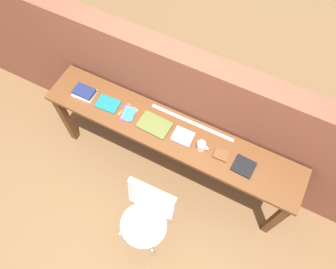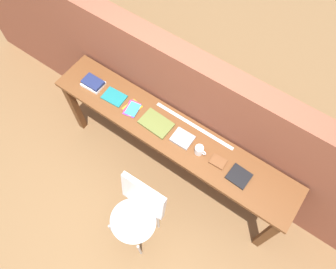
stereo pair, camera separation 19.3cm
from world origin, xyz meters
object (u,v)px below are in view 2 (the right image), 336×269
Objects in this scene: mug at (199,150)px; leather_journal_brown at (218,162)px; magazine_cycling at (114,97)px; book_repair_rightmost at (239,176)px; book_open_centre at (156,123)px; book_stack_leftmost at (93,83)px; chair_white_moulded at (137,212)px; pamphlet_pile_colourful at (132,108)px.

leather_journal_brown is at bearing 4.91° from mug.
mug is (0.98, -0.02, 0.04)m from magazine_cycling.
book_open_centre is at bearing -178.03° from book_repair_rightmost.
mug is at bearing -4.51° from magazine_cycling.
book_open_centre reaches higher than magazine_cycling.
book_repair_rightmost is (0.21, -0.01, -0.00)m from leather_journal_brown.
book_stack_leftmost is 0.73× the size of book_open_centre.
chair_white_moulded is 6.86× the size of leather_journal_brown.
magazine_cycling is at bearing 0.73° from book_stack_leftmost.
book_stack_leftmost reaches higher than book_repair_rightmost.
book_stack_leftmost is 0.26m from magazine_cycling.
book_stack_leftmost is at bearing 179.32° from mug.
magazine_cycling is 0.98m from mug.
magazine_cycling reaches higher than chair_white_moulded.
mug is 0.85× the size of leather_journal_brown.
magazine_cycling is at bearing 176.94° from leather_journal_brown.
leather_journal_brown is (0.94, -0.00, 0.00)m from pamphlet_pile_colourful.
mug is at bearing -0.68° from book_stack_leftmost.
pamphlet_pile_colourful reaches higher than chair_white_moulded.
mug reaches higher than magazine_cycling.
book_stack_leftmost is 1.18× the size of book_repair_rightmost.
book_open_centre is at bearing 178.22° from mug.
magazine_cycling is 0.50m from book_open_centre.
book_repair_rightmost reaches higher than pamphlet_pile_colourful.
book_stack_leftmost is at bearing 146.16° from chair_white_moulded.
magazine_cycling is 1.37m from book_repair_rightmost.
magazine_cycling is at bearing 178.95° from mug.
book_open_centre is at bearing 0.01° from book_stack_leftmost.
magazine_cycling is 1.11× the size of pamphlet_pile_colourful.
book_repair_rightmost is at bearing 0.59° from mug.
book_open_centre is at bearing 177.14° from leather_journal_brown.
magazine_cycling is at bearing -177.91° from book_repair_rightmost.
book_open_centre is 0.66m from leather_journal_brown.
book_stack_leftmost is 1.63m from book_repair_rightmost.
book_stack_leftmost is 1.24m from mug.
book_stack_leftmost is (-1.04, 0.69, 0.38)m from chair_white_moulded.
chair_white_moulded is 0.81m from mug.
pamphlet_pile_colourful is 1.76× the size of mug.
book_repair_rightmost is at bearing -6.08° from leather_journal_brown.
pamphlet_pile_colourful is 0.76m from mug.
mug is 0.19m from leather_journal_brown.
book_open_centre is 1.63× the size of book_repair_rightmost.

